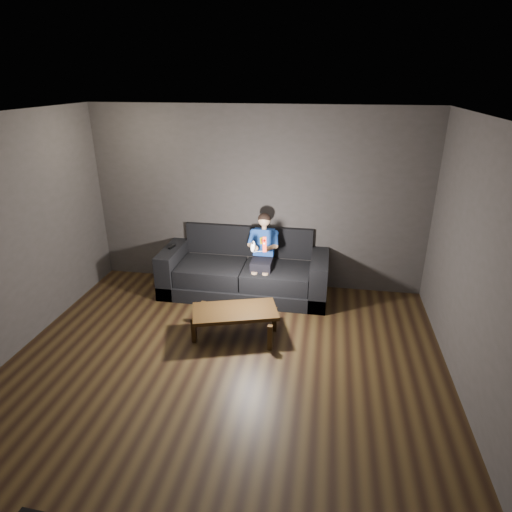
# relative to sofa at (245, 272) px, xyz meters

# --- Properties ---
(floor) EXTENTS (5.00, 5.00, 0.00)m
(floor) POSITION_rel_sofa_xyz_m (0.12, -2.17, -0.31)
(floor) COLOR black
(floor) RESTS_ON ground
(back_wall) EXTENTS (5.00, 0.04, 2.70)m
(back_wall) POSITION_rel_sofa_xyz_m (0.12, 0.33, 1.04)
(back_wall) COLOR #36312F
(back_wall) RESTS_ON ground
(front_wall) EXTENTS (5.00, 0.04, 2.70)m
(front_wall) POSITION_rel_sofa_xyz_m (0.12, -4.67, 1.04)
(front_wall) COLOR #36312F
(front_wall) RESTS_ON ground
(right_wall) EXTENTS (0.04, 5.00, 2.70)m
(right_wall) POSITION_rel_sofa_xyz_m (2.62, -2.17, 1.04)
(right_wall) COLOR #36312F
(right_wall) RESTS_ON ground
(ceiling) EXTENTS (5.00, 5.00, 0.02)m
(ceiling) POSITION_rel_sofa_xyz_m (0.12, -2.17, 2.39)
(ceiling) COLOR white
(ceiling) RESTS_ON back_wall
(sofa) EXTENTS (2.45, 1.06, 0.95)m
(sofa) POSITION_rel_sofa_xyz_m (0.00, 0.00, 0.00)
(sofa) COLOR black
(sofa) RESTS_ON floor
(child) EXTENTS (0.44, 0.54, 1.09)m
(child) POSITION_rel_sofa_xyz_m (0.28, -0.08, 0.45)
(child) COLOR black
(child) RESTS_ON sofa
(wii_remote_red) EXTENTS (0.07, 0.09, 0.21)m
(wii_remote_red) POSITION_rel_sofa_xyz_m (0.36, -0.50, 0.67)
(wii_remote_red) COLOR red
(wii_remote_red) RESTS_ON child
(nunchuk_white) EXTENTS (0.09, 0.11, 0.16)m
(nunchuk_white) POSITION_rel_sofa_xyz_m (0.20, -0.49, 0.62)
(nunchuk_white) COLOR white
(nunchuk_white) RESTS_ON child
(wii_remote_black) EXTENTS (0.07, 0.16, 0.03)m
(wii_remote_black) POSITION_rel_sofa_xyz_m (-1.10, -0.09, 0.37)
(wii_remote_black) COLOR black
(wii_remote_black) RESTS_ON sofa
(coffee_table) EXTENTS (1.14, 0.80, 0.38)m
(coffee_table) POSITION_rel_sofa_xyz_m (0.11, -1.25, 0.02)
(coffee_table) COLOR black
(coffee_table) RESTS_ON floor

